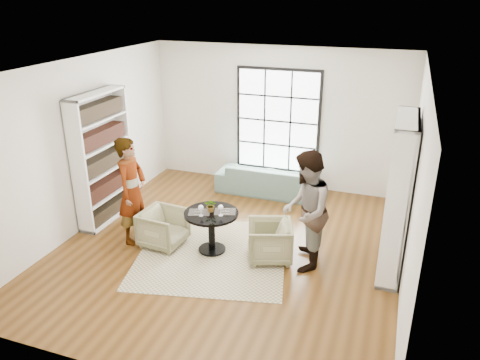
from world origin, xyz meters
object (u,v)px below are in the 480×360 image
at_px(person_left, 132,191).
at_px(person_right, 306,211).
at_px(armchair_right, 269,241).
at_px(armchair_left, 163,228).
at_px(wine_glass_right, 221,208).
at_px(wine_glass_left, 201,208).
at_px(flower_centerpiece, 211,205).
at_px(sofa, 267,179).
at_px(pedestal_table, 211,223).

distance_m(person_left, person_right, 2.91).
xyz_separation_m(armchair_right, person_left, (-2.36, -0.16, 0.61)).
bearing_deg(person_left, armchair_left, -93.28).
relative_size(armchair_left, armchair_right, 1.00).
bearing_deg(armchair_right, person_right, 71.35).
relative_size(armchair_right, wine_glass_right, 3.73).
bearing_deg(person_left, wine_glass_left, -96.75).
relative_size(person_left, wine_glass_left, 9.76).
height_order(person_right, flower_centerpiece, person_right).
height_order(sofa, person_right, person_right).
xyz_separation_m(armchair_left, wine_glass_left, (0.74, -0.08, 0.52)).
relative_size(pedestal_table, wine_glass_left, 4.67).
height_order(armchair_right, person_left, person_left).
xyz_separation_m(person_right, wine_glass_left, (-1.62, -0.24, -0.10)).
bearing_deg(sofa, person_right, 117.76).
bearing_deg(sofa, pedestal_table, 86.21).
distance_m(sofa, person_left, 3.20).
relative_size(person_left, wine_glass_right, 9.87).
height_order(pedestal_table, wine_glass_right, wine_glass_right).
xyz_separation_m(person_left, person_right, (2.91, 0.16, 0.02)).
relative_size(pedestal_table, flower_centerpiece, 4.04).
height_order(sofa, armchair_right, armchair_right).
distance_m(sofa, armchair_right, 2.67).
xyz_separation_m(armchair_left, armchair_right, (1.81, 0.16, 0.00)).
bearing_deg(armchair_left, person_left, 94.94).
bearing_deg(pedestal_table, sofa, 86.06).
distance_m(sofa, person_right, 2.95).
bearing_deg(flower_centerpiece, person_left, -175.28).
height_order(wine_glass_left, flower_centerpiece, flower_centerpiece).
bearing_deg(armchair_left, person_right, -81.13).
relative_size(wine_glass_right, flower_centerpiece, 0.85).
relative_size(armchair_left, person_left, 0.38).
height_order(armchair_right, wine_glass_left, wine_glass_left).
bearing_deg(pedestal_table, flower_centerpiece, 112.89).
relative_size(pedestal_table, sofa, 0.42).
bearing_deg(wine_glass_left, flower_centerpiece, 64.28).
xyz_separation_m(armchair_right, person_right, (0.55, 0.00, 0.62)).
height_order(armchair_left, armchair_right, same).
bearing_deg(sofa, wine_glass_right, 90.27).
bearing_deg(armchair_right, armchair_left, -103.55).
distance_m(armchair_left, person_right, 2.45).
bearing_deg(person_left, sofa, -33.46).
bearing_deg(person_right, armchair_right, -98.16).
height_order(armchair_left, wine_glass_right, wine_glass_right).
relative_size(person_right, wine_glass_right, 10.07).
height_order(sofa, wine_glass_left, wine_glass_left).
distance_m(armchair_left, wine_glass_left, 0.91).
distance_m(wine_glass_left, flower_centerpiece, 0.22).
height_order(pedestal_table, flower_centerpiece, flower_centerpiece).
bearing_deg(flower_centerpiece, pedestal_table, -67.11).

